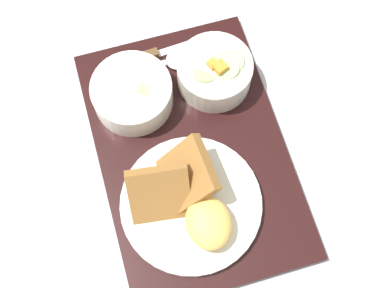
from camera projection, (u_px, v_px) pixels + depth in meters
ground_plane at (192, 154)px, 0.81m from camera, size 4.00×4.00×0.00m
serving_tray at (192, 153)px, 0.81m from camera, size 0.41×0.28×0.01m
bowl_salad at (215, 71)px, 0.81m from camera, size 0.12×0.12×0.06m
bowl_soup at (132, 93)px, 0.80m from camera, size 0.12×0.12×0.05m
plate_main at (190, 203)px, 0.75m from camera, size 0.20×0.20×0.08m
knife at (151, 55)px, 0.85m from camera, size 0.02×0.16×0.01m
spoon at (168, 63)px, 0.85m from camera, size 0.04×0.14×0.01m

